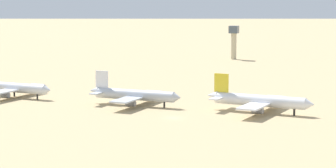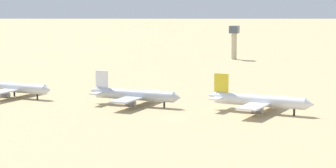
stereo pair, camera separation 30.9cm
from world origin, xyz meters
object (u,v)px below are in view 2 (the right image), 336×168
Objects in this scene: parked_jet_orange_2 at (13,87)px; control_tower at (234,39)px; parked_jet_yellow_4 at (258,101)px; parked_jet_white_3 at (134,95)px.

control_tower reaches higher than parked_jet_orange_2.
parked_jet_yellow_4 reaches higher than parked_jet_orange_2.
parked_jet_yellow_4 is 179.02m from control_tower.
control_tower reaches higher than parked_jet_yellow_4.
parked_jet_orange_2 is 0.98× the size of parked_jet_white_3.
parked_jet_orange_2 is 1.78× the size of control_tower.
control_tower is (44.66, 169.02, 8.00)m from parked_jet_orange_2.
parked_jet_orange_2 is 93.24m from parked_jet_yellow_4.
parked_jet_yellow_4 is (43.49, -0.03, 0.18)m from parked_jet_white_3.
parked_jet_orange_2 is 49.80m from parked_jet_white_3.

